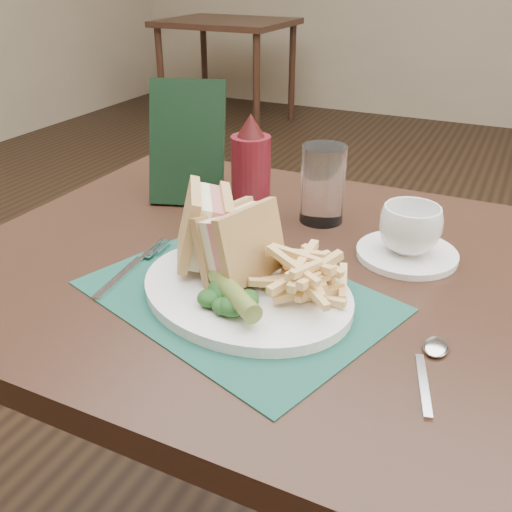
# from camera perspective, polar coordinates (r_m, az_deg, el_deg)

# --- Properties ---
(floor) EXTENTS (7.00, 7.00, 0.00)m
(floor) POSITION_cam_1_polar(r_m,az_deg,el_deg) (1.68, 8.20, -15.76)
(floor) COLOR black
(floor) RESTS_ON ground
(wall_back) EXTENTS (6.00, 0.00, 6.00)m
(wall_back) POSITION_cam_1_polar(r_m,az_deg,el_deg) (4.83, 21.75, 12.06)
(wall_back) COLOR gray
(wall_back) RESTS_ON ground
(table_main) EXTENTS (0.90, 0.75, 0.75)m
(table_main) POSITION_cam_1_polar(r_m,az_deg,el_deg) (1.08, 0.75, -18.01)
(table_main) COLOR black
(table_main) RESTS_ON ground
(table_bg_left) EXTENTS (0.90, 0.75, 0.75)m
(table_bg_left) POSITION_cam_1_polar(r_m,az_deg,el_deg) (4.50, -2.82, 17.79)
(table_bg_left) COLOR black
(table_bg_left) RESTS_ON ground
(placemat) EXTENTS (0.45, 0.38, 0.00)m
(placemat) POSITION_cam_1_polar(r_m,az_deg,el_deg) (0.76, -1.94, -3.99)
(placemat) COLOR #16493B
(placemat) RESTS_ON table_main
(plate) EXTENTS (0.36, 0.32, 0.01)m
(plate) POSITION_cam_1_polar(r_m,az_deg,el_deg) (0.75, -0.99, -3.49)
(plate) COLOR white
(plate) RESTS_ON placemat
(sandwich_half_a) EXTENTS (0.13, 0.14, 0.11)m
(sandwich_half_a) POSITION_cam_1_polar(r_m,az_deg,el_deg) (0.78, -6.72, 2.87)
(sandwich_half_a) COLOR tan
(sandwich_half_a) RESTS_ON plate
(sandwich_half_b) EXTENTS (0.10, 0.12, 0.11)m
(sandwich_half_b) POSITION_cam_1_polar(r_m,az_deg,el_deg) (0.75, -2.76, 1.82)
(sandwich_half_b) COLOR tan
(sandwich_half_b) RESTS_ON plate
(kale_garnish) EXTENTS (0.11, 0.08, 0.03)m
(kale_garnish) POSITION_cam_1_polar(r_m,az_deg,el_deg) (0.69, -2.26, -4.42)
(kale_garnish) COLOR #163D17
(kale_garnish) RESTS_ON plate
(pickle_spear) EXTENTS (0.11, 0.09, 0.03)m
(pickle_spear) POSITION_cam_1_polar(r_m,az_deg,el_deg) (0.69, -2.41, -3.58)
(pickle_spear) COLOR #526727
(pickle_spear) RESTS_ON plate
(fries_pile) EXTENTS (0.18, 0.20, 0.06)m
(fries_pile) POSITION_cam_1_polar(r_m,az_deg,el_deg) (0.72, 4.61, -1.71)
(fries_pile) COLOR #E9BE74
(fries_pile) RESTS_ON plate
(fork) EXTENTS (0.05, 0.17, 0.01)m
(fork) POSITION_cam_1_polar(r_m,az_deg,el_deg) (0.84, -12.23, -0.87)
(fork) COLOR silver
(fork) RESTS_ON placemat
(spoon) EXTENTS (0.07, 0.15, 0.01)m
(spoon) POSITION_cam_1_polar(r_m,az_deg,el_deg) (0.65, 16.87, -10.72)
(spoon) COLOR silver
(spoon) RESTS_ON table_main
(saucer) EXTENTS (0.17, 0.17, 0.01)m
(saucer) POSITION_cam_1_polar(r_m,az_deg,el_deg) (0.88, 14.84, 0.22)
(saucer) COLOR white
(saucer) RESTS_ON table_main
(coffee_cup) EXTENTS (0.12, 0.12, 0.07)m
(coffee_cup) POSITION_cam_1_polar(r_m,az_deg,el_deg) (0.87, 15.16, 2.62)
(coffee_cup) COLOR white
(coffee_cup) RESTS_ON saucer
(drinking_glass) EXTENTS (0.10, 0.10, 0.13)m
(drinking_glass) POSITION_cam_1_polar(r_m,az_deg,el_deg) (0.96, 6.70, 7.14)
(drinking_glass) COLOR white
(drinking_glass) RESTS_ON table_main
(ketchup_bottle) EXTENTS (0.07, 0.07, 0.19)m
(ketchup_bottle) POSITION_cam_1_polar(r_m,az_deg,el_deg) (0.93, -0.51, 8.50)
(ketchup_bottle) COLOR #510D15
(ketchup_bottle) RESTS_ON table_main
(check_presenter) EXTENTS (0.15, 0.12, 0.21)m
(check_presenter) POSITION_cam_1_polar(r_m,az_deg,el_deg) (1.04, -6.91, 11.14)
(check_presenter) COLOR black
(check_presenter) RESTS_ON table_main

